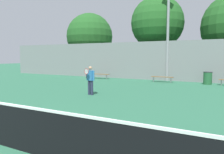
# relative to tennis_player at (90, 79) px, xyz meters

# --- Properties ---
(tennis_player) EXTENTS (0.57, 0.46, 1.55)m
(tennis_player) POSITION_rel_tennis_player_xyz_m (0.00, 0.00, 0.00)
(tennis_player) COLOR #282D47
(tennis_player) RESTS_ON ground_plane
(bench_courtside_far) EXTENTS (2.20, 0.40, 0.44)m
(bench_courtside_far) POSITION_rel_tennis_player_xyz_m (-4.15, 7.62, -0.47)
(bench_courtside_far) COLOR brown
(bench_courtside_far) RESTS_ON ground_plane
(bench_adjacent_court) EXTENTS (1.76, 0.40, 0.44)m
(bench_adjacent_court) POSITION_rel_tennis_player_xyz_m (1.86, 7.62, -0.47)
(bench_adjacent_court) COLOR brown
(bench_adjacent_court) RESTS_ON ground_plane
(light_pole_near_left) EXTENTS (0.90, 0.60, 8.28)m
(light_pole_near_left) POSITION_rel_tennis_player_xyz_m (1.95, 8.77, 4.28)
(light_pole_near_left) COLOR #939399
(light_pole_near_left) RESTS_ON ground_plane
(trash_bin) EXTENTS (0.64, 0.64, 0.94)m
(trash_bin) POSITION_rel_tennis_player_xyz_m (5.22, 7.72, -0.40)
(trash_bin) COLOR #235B33
(trash_bin) RESTS_ON ground_plane
(back_fence) EXTENTS (35.06, 0.06, 3.37)m
(back_fence) POSITION_rel_tennis_player_xyz_m (1.35, 8.81, 0.81)
(back_fence) COLOR gray
(back_fence) RESTS_ON ground_plane
(tree_green_tall) EXTENTS (5.65, 5.65, 7.34)m
(tree_green_tall) POSITION_rel_tennis_player_xyz_m (-8.79, 13.15, 3.63)
(tree_green_tall) COLOR brown
(tree_green_tall) RESTS_ON ground_plane
(tree_dark_dense) EXTENTS (5.07, 5.07, 7.82)m
(tree_dark_dense) POSITION_rel_tennis_player_xyz_m (0.30, 11.25, 4.41)
(tree_dark_dense) COLOR brown
(tree_dark_dense) RESTS_ON ground_plane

